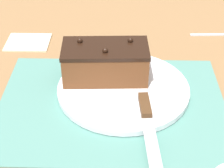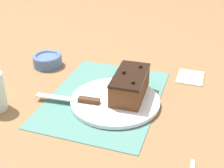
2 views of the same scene
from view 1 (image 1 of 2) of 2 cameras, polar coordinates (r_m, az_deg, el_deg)
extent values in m
plane|color=olive|center=(0.76, -0.02, -3.24)|extent=(3.00, 3.00, 0.00)
cube|color=slate|center=(0.76, -0.02, -3.12)|extent=(0.46, 0.34, 0.00)
cylinder|color=white|center=(0.79, 1.73, -0.72)|extent=(0.28, 0.28, 0.01)
cube|color=brown|center=(0.80, -1.02, 3.13)|extent=(0.18, 0.10, 0.07)
cube|color=black|center=(0.78, -1.05, 5.44)|extent=(0.18, 0.10, 0.01)
sphere|color=black|center=(0.79, -4.93, 6.62)|extent=(0.01, 0.01, 0.01)
sphere|color=black|center=(0.75, -1.05, 5.14)|extent=(0.01, 0.01, 0.01)
sphere|color=black|center=(0.79, 2.81, 6.70)|extent=(0.01, 0.01, 0.01)
cube|color=#472D19|center=(0.73, 5.03, -3.26)|extent=(0.02, 0.07, 0.01)
cube|color=#B7BABF|center=(0.66, 6.11, -9.35)|extent=(0.03, 0.14, 0.00)
cube|color=beige|center=(0.99, -12.68, 6.33)|extent=(0.11, 0.09, 0.01)
cube|color=#B7BABF|center=(1.04, 14.70, 7.35)|extent=(0.11, 0.01, 0.01)
camera|label=2|loc=(1.18, 50.47, 27.70)|focal=50.00mm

